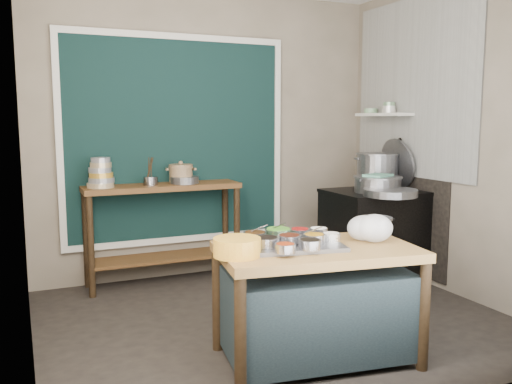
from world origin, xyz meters
name	(u,v)px	position (x,y,z in m)	size (l,w,h in m)	color
floor	(274,320)	(0.00, 0.00, -0.01)	(3.50, 3.00, 0.02)	#292520
back_wall	(210,135)	(0.00, 1.51, 1.40)	(3.50, 0.02, 2.80)	gray
left_wall	(20,144)	(-1.76, 0.00, 1.40)	(0.02, 3.00, 2.80)	gray
right_wall	(455,137)	(1.76, 0.00, 1.40)	(0.02, 3.00, 2.80)	gray
curtain_panel	(177,140)	(-0.35, 1.47, 1.35)	(2.10, 0.02, 1.90)	black
curtain_frame	(177,140)	(-0.35, 1.46, 1.35)	(2.22, 0.03, 2.02)	beige
tile_panel	(413,88)	(1.74, 0.55, 1.85)	(0.02, 1.70, 1.70)	#B2B2AA
soot_patch	(402,205)	(1.74, 0.65, 0.70)	(0.01, 1.30, 1.30)	black
wall_shelf	(384,115)	(1.63, 0.85, 1.60)	(0.22, 0.70, 0.03)	beige
prep_table	(316,304)	(-0.06, -0.75, 0.38)	(1.25, 0.72, 0.75)	olive
back_counter	(163,234)	(-0.55, 1.28, 0.47)	(1.45, 0.40, 0.95)	#543418
stove_block	(376,237)	(1.35, 0.55, 0.42)	(0.90, 0.68, 0.85)	black
stove_top	(377,192)	(1.35, 0.55, 0.86)	(0.92, 0.69, 0.03)	black
condiment_tray	(294,245)	(-0.20, -0.69, 0.76)	(0.59, 0.42, 0.03)	gray
condiment_bowls	(290,238)	(-0.22, -0.68, 0.81)	(0.60, 0.48, 0.07)	gray
yellow_basin	(237,247)	(-0.62, -0.76, 0.80)	(0.28, 0.28, 0.11)	gold
saucepan	(376,226)	(0.51, -0.59, 0.81)	(0.23, 0.23, 0.12)	gray
plastic_bag_a	(375,228)	(0.35, -0.78, 0.84)	(0.25, 0.21, 0.18)	white
plastic_bag_b	(363,228)	(0.31, -0.71, 0.83)	(0.22, 0.19, 0.17)	white
bowl_stack	(101,174)	(-1.11, 1.27, 1.07)	(0.24, 0.24, 0.27)	tan
utensil_cup	(150,181)	(-0.67, 1.25, 0.99)	(0.13, 0.13, 0.08)	gray
ceramic_crock	(181,175)	(-0.37, 1.29, 1.03)	(0.24, 0.24, 0.16)	olive
wide_bowl	(185,180)	(-0.34, 1.26, 0.98)	(0.27, 0.27, 0.07)	gray
stock_pot	(377,170)	(1.49, 0.75, 1.05)	(0.43, 0.43, 0.34)	gray
pot_lid	(397,163)	(1.66, 0.65, 1.12)	(0.50, 0.50, 0.02)	gray
steamer	(378,184)	(1.27, 0.43, 0.95)	(0.46, 0.46, 0.15)	gray
green_cloth	(378,175)	(1.27, 0.43, 1.04)	(0.25, 0.19, 0.02)	#5DA983
shallow_pan	(390,193)	(1.22, 0.18, 0.91)	(0.47, 0.47, 0.06)	gray
shelf_bowl_stack	(388,108)	(1.63, 0.78, 1.66)	(0.13, 0.13, 0.11)	silver
shelf_bowl_green	(371,111)	(1.63, 1.08, 1.64)	(0.14, 0.14, 0.05)	gray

